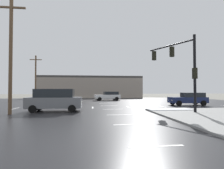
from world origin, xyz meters
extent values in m
plane|color=slate|center=(0.00, 0.00, 0.00)|extent=(120.00, 120.00, 0.00)
cube|color=#232326|center=(0.00, 0.00, 0.01)|extent=(44.00, 44.00, 0.02)
cube|color=white|center=(5.00, -4.00, 0.17)|extent=(4.00, 1.60, 0.06)
cube|color=silver|center=(0.00, -14.00, 0.02)|extent=(2.00, 0.15, 0.01)
cube|color=silver|center=(0.00, -10.00, 0.02)|extent=(2.00, 0.15, 0.01)
cube|color=silver|center=(0.00, -6.00, 0.02)|extent=(2.00, 0.15, 0.01)
cube|color=silver|center=(0.00, -2.00, 0.02)|extent=(2.00, 0.15, 0.01)
cube|color=silver|center=(0.00, 2.00, 0.02)|extent=(2.00, 0.15, 0.01)
cube|color=silver|center=(0.00, 6.00, 0.02)|extent=(2.00, 0.15, 0.01)
cube|color=silver|center=(0.00, 10.00, 0.02)|extent=(2.00, 0.15, 0.01)
cube|color=silver|center=(0.00, 14.00, 0.02)|extent=(2.00, 0.15, 0.01)
cube|color=silver|center=(0.00, 18.00, 0.02)|extent=(2.00, 0.15, 0.01)
cube|color=silver|center=(-10.00, 0.00, 0.02)|extent=(0.15, 2.00, 0.01)
cube|color=silver|center=(-6.00, 0.00, 0.02)|extent=(0.15, 2.00, 0.01)
cube|color=silver|center=(-2.00, 0.00, 0.02)|extent=(0.15, 2.00, 0.01)
cube|color=silver|center=(2.00, 0.00, 0.02)|extent=(0.15, 2.00, 0.01)
cube|color=silver|center=(6.00, 0.00, 0.02)|extent=(0.15, 2.00, 0.01)
cube|color=silver|center=(10.00, 0.00, 0.02)|extent=(0.15, 2.00, 0.01)
cube|color=silver|center=(3.50, -4.00, 0.02)|extent=(0.45, 7.00, 0.01)
cylinder|color=black|center=(6.31, -6.02, 3.36)|extent=(0.22, 0.22, 6.43)
cylinder|color=black|center=(5.25, -3.62, 6.17)|extent=(2.25, 4.86, 0.14)
cube|color=black|center=(5.35, -3.86, 5.55)|extent=(0.44, 0.40, 0.95)
sphere|color=yellow|center=(5.29, -3.72, 5.83)|extent=(0.20, 0.20, 0.20)
cube|color=black|center=(4.40, -1.70, 5.55)|extent=(0.44, 0.40, 0.95)
sphere|color=yellow|center=(4.33, -1.55, 5.83)|extent=(0.20, 0.20, 0.20)
cube|color=black|center=(6.31, -6.02, 3.34)|extent=(0.28, 0.36, 0.90)
cube|color=gray|center=(-2.03, 26.97, 2.38)|extent=(24.93, 8.00, 4.75)
cube|color=#3F3D3A|center=(-2.03, 26.97, 5.00)|extent=(24.93, 8.00, 0.50)
cube|color=white|center=(0.81, 12.65, 0.70)|extent=(4.68, 2.32, 0.70)
cube|color=black|center=(1.48, 12.73, 1.33)|extent=(2.65, 1.94, 0.55)
cylinder|color=black|center=(-0.60, 11.57, 0.35)|extent=(0.68, 0.30, 0.66)
cylinder|color=black|center=(-0.82, 13.36, 0.35)|extent=(0.68, 0.30, 0.66)
cylinder|color=black|center=(2.43, 11.93, 0.35)|extent=(0.68, 0.30, 0.66)
cylinder|color=black|center=(2.22, 13.72, 0.35)|extent=(0.68, 0.30, 0.66)
sphere|color=white|center=(-1.31, 11.82, 0.70)|extent=(0.18, 0.18, 0.18)
sphere|color=white|center=(-1.44, 12.96, 0.70)|extent=(0.18, 0.18, 0.18)
cube|color=#141E47|center=(9.75, 1.30, 0.70)|extent=(4.55, 1.92, 0.70)
cube|color=black|center=(10.42, 1.28, 1.33)|extent=(2.52, 1.72, 0.55)
cylinder|color=black|center=(8.20, 0.44, 0.35)|extent=(0.67, 0.24, 0.66)
cylinder|color=black|center=(8.24, 2.24, 0.35)|extent=(0.67, 0.24, 0.66)
cylinder|color=black|center=(11.25, 0.36, 0.35)|extent=(0.67, 0.24, 0.66)
cylinder|color=black|center=(11.30, 2.16, 0.35)|extent=(0.67, 0.24, 0.66)
sphere|color=white|center=(7.53, 0.78, 0.70)|extent=(0.18, 0.18, 0.18)
sphere|color=white|center=(7.57, 1.94, 0.70)|extent=(0.18, 0.18, 0.18)
cube|color=slate|center=(-5.47, -3.07, 0.82)|extent=(4.83, 2.02, 0.95)
cube|color=black|center=(-5.47, -3.07, 1.67)|extent=(3.39, 1.85, 0.75)
cylinder|color=black|center=(-3.82, -2.12, 0.35)|extent=(0.66, 0.23, 0.66)
cylinder|color=black|center=(-3.85, -4.07, 0.35)|extent=(0.66, 0.23, 0.66)
cylinder|color=black|center=(-7.08, -2.07, 0.35)|extent=(0.66, 0.23, 0.66)
cylinder|color=black|center=(-7.11, -4.02, 0.35)|extent=(0.66, 0.23, 0.66)
sphere|color=white|center=(-3.11, -2.48, 0.82)|extent=(0.18, 0.18, 0.18)
sphere|color=white|center=(-3.13, -3.73, 0.82)|extent=(0.18, 0.18, 0.18)
cylinder|color=brown|center=(-8.62, -4.75, 4.71)|extent=(0.28, 0.28, 9.42)
cube|color=brown|center=(-8.62, -4.75, 8.62)|extent=(2.20, 0.14, 0.14)
cylinder|color=brown|center=(-12.66, 16.45, 4.26)|extent=(0.28, 0.28, 8.52)
cube|color=brown|center=(-12.66, 16.45, 7.72)|extent=(2.20, 0.14, 0.14)
camera|label=1|loc=(-2.32, -20.24, 2.02)|focal=29.45mm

